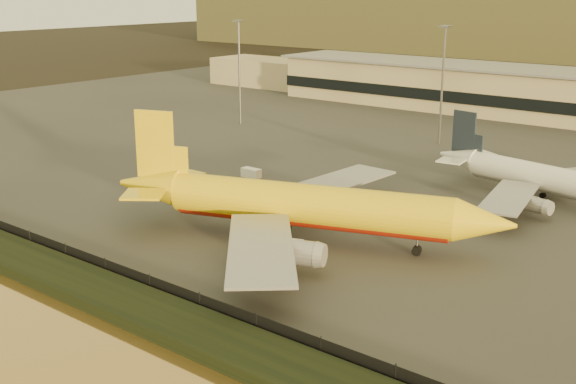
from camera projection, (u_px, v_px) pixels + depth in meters
name	position (u px, v px, depth m)	size (l,w,h in m)	color
ground	(218.00, 258.00, 92.86)	(900.00, 900.00, 0.00)	black
embankment	(110.00, 296.00, 79.93)	(320.00, 7.00, 1.40)	black
tarmac	(509.00, 139.00, 163.99)	(320.00, 220.00, 0.20)	#2D2D2D
perimeter_fence	(138.00, 280.00, 82.76)	(300.00, 0.05, 2.20)	black
terminal_building	(504.00, 91.00, 193.90)	(202.00, 25.00, 12.60)	tan
apron_light_masts	(551.00, 85.00, 135.65)	(152.20, 12.20, 25.40)	slate
dhl_cargo_jet	(302.00, 206.00, 97.17)	(54.50, 51.83, 16.73)	yellow
white_narrowbody_jet	(552.00, 181.00, 114.34)	(43.84, 42.19, 12.65)	silver
gse_vehicle_yellow	(424.00, 215.00, 106.86)	(4.00, 1.80, 1.80)	yellow
gse_vehicle_white	(251.00, 173.00, 130.74)	(3.69, 1.66, 1.66)	silver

